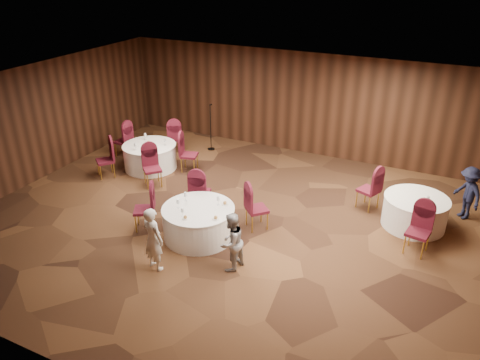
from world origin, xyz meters
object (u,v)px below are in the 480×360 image
at_px(table_main, 199,222).
at_px(man_c, 468,193).
at_px(table_right, 415,212).
at_px(woman_a, 153,239).
at_px(mic_stand, 211,137).
at_px(table_left, 150,156).
at_px(woman_b, 231,242).

distance_m(table_main, man_c, 6.48).
height_order(table_right, man_c, man_c).
xyz_separation_m(table_main, woman_a, (-0.22, -1.41, 0.32)).
relative_size(mic_stand, man_c, 1.15).
bearing_deg(table_right, table_left, -179.99).
xyz_separation_m(woman_a, man_c, (5.61, 4.99, -0.03)).
height_order(table_right, mic_stand, mic_stand).
relative_size(table_right, mic_stand, 0.97).
height_order(table_left, woman_b, woman_b).
relative_size(mic_stand, woman_a, 1.10).
xyz_separation_m(table_left, woman_b, (4.43, -3.38, 0.26)).
bearing_deg(man_c, table_main, -94.24).
bearing_deg(table_main, mic_stand, 116.04).
bearing_deg(man_c, table_left, -121.53).
bearing_deg(man_c, woman_a, -86.15).
distance_m(woman_b, man_c, 6.02).
relative_size(table_right, woman_a, 1.07).
bearing_deg(mic_stand, table_main, -63.96).
relative_size(table_main, table_left, 1.04).
bearing_deg(mic_stand, man_c, -8.39).
relative_size(woman_a, woman_b, 1.10).
bearing_deg(mic_stand, table_left, -113.97).
bearing_deg(table_main, man_c, 33.54).
bearing_deg(table_main, woman_a, -98.74).
height_order(table_left, table_right, same).
bearing_deg(table_right, table_main, -148.76).
relative_size(table_main, man_c, 1.23).
bearing_deg(woman_b, table_main, -110.91).
bearing_deg(woman_b, man_c, 146.73).
xyz_separation_m(mic_stand, man_c, (7.69, -1.14, 0.23)).
distance_m(table_main, woman_b, 1.44).
height_order(table_right, woman_a, woman_a).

